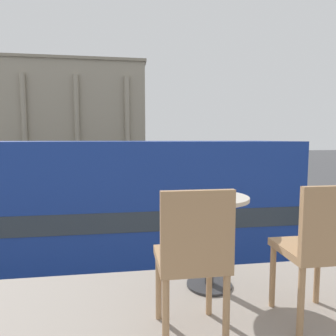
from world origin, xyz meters
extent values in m
cylinder|color=black|center=(3.15, 6.34, 0.54)|extent=(1.07, 0.22, 1.07)
cylinder|color=black|center=(3.15, 3.80, 0.54)|extent=(1.07, 0.22, 1.07)
cube|color=navy|center=(-0.90, 5.07, 1.38)|extent=(10.90, 2.55, 1.68)
cube|color=#2D3842|center=(-0.90, 5.07, 2.44)|extent=(10.68, 2.57, 0.45)
cube|color=navy|center=(-0.90, 5.07, 3.43)|extent=(10.90, 2.55, 1.52)
cylinder|color=#2D2D30|center=(0.98, -0.35, 3.08)|extent=(0.36, 0.36, 0.02)
cylinder|color=#2D2D30|center=(0.98, -0.35, 3.43)|extent=(0.07, 0.07, 0.68)
cylinder|color=beige|center=(0.98, -0.35, 3.79)|extent=(0.60, 0.60, 0.03)
cylinder|color=#A87F56|center=(0.53, -0.73, 3.29)|extent=(0.04, 0.04, 0.44)
cylinder|color=#A87F56|center=(0.87, -0.73, 3.29)|extent=(0.04, 0.04, 0.44)
cylinder|color=#A87F56|center=(0.53, -1.07, 3.29)|extent=(0.04, 0.04, 0.44)
cylinder|color=#A87F56|center=(0.87, -1.07, 3.29)|extent=(0.04, 0.04, 0.44)
cube|color=#A87F56|center=(0.70, -0.90, 3.54)|extent=(0.40, 0.40, 0.05)
cube|color=#A87F56|center=(0.70, -1.08, 3.77)|extent=(0.40, 0.04, 0.42)
cylinder|color=#A87F56|center=(1.34, -0.70, 3.29)|extent=(0.04, 0.04, 0.44)
cylinder|color=#A87F56|center=(1.68, -0.70, 3.29)|extent=(0.04, 0.04, 0.44)
cylinder|color=#A87F56|center=(1.34, -1.04, 3.29)|extent=(0.04, 0.04, 0.44)
cube|color=#A87F56|center=(1.51, -0.87, 3.54)|extent=(0.40, 0.40, 0.05)
cube|color=#A87F56|center=(1.51, -1.05, 3.77)|extent=(0.40, 0.04, 0.42)
cube|color=#A39984|center=(-12.25, 58.04, 9.04)|extent=(32.89, 10.50, 18.08)
cube|color=gray|center=(-12.25, 58.04, 18.33)|extent=(33.49, 11.10, 0.50)
cylinder|color=#A39984|center=(-16.64, 52.34, 7.68)|extent=(0.90, 0.90, 15.37)
cylinder|color=#A39984|center=(-7.87, 52.34, 7.68)|extent=(0.90, 0.90, 15.37)
cylinder|color=#A39984|center=(0.91, 52.34, 7.68)|extent=(0.90, 0.90, 15.37)
cylinder|color=black|center=(3.26, 11.03, 1.89)|extent=(0.12, 0.12, 3.78)
cube|color=black|center=(3.44, 11.03, 3.33)|extent=(0.20, 0.24, 0.70)
sphere|color=green|center=(3.55, 11.03, 3.48)|extent=(0.14, 0.14, 0.14)
cylinder|color=black|center=(-5.80, 19.16, 1.98)|extent=(0.12, 0.12, 3.95)
cube|color=black|center=(-5.62, 19.16, 3.50)|extent=(0.20, 0.24, 0.70)
sphere|color=gold|center=(-5.51, 19.16, 3.65)|extent=(0.14, 0.14, 0.14)
cylinder|color=black|center=(-2.59, 24.72, 1.83)|extent=(0.12, 0.12, 3.65)
cube|color=black|center=(-2.41, 24.72, 3.20)|extent=(0.20, 0.24, 0.70)
sphere|color=red|center=(-2.30, 24.72, 3.35)|extent=(0.14, 0.14, 0.14)
cylinder|color=black|center=(4.89, 29.94, 0.30)|extent=(0.60, 0.18, 0.60)
cylinder|color=black|center=(4.89, 28.19, 0.30)|extent=(0.60, 0.18, 0.60)
cylinder|color=black|center=(2.09, 29.94, 0.30)|extent=(0.60, 0.18, 0.60)
cylinder|color=black|center=(2.09, 28.19, 0.30)|extent=(0.60, 0.18, 0.60)
cube|color=#B2B5BA|center=(3.49, 29.07, 0.57)|extent=(4.20, 1.75, 0.55)
cube|color=#2D3842|center=(3.29, 29.07, 1.10)|extent=(1.89, 1.61, 0.50)
cylinder|color=black|center=(4.82, 18.87, 0.30)|extent=(0.60, 0.18, 0.60)
cylinder|color=black|center=(4.82, 17.12, 0.30)|extent=(0.60, 0.18, 0.60)
cylinder|color=black|center=(2.02, 18.87, 0.30)|extent=(0.60, 0.18, 0.60)
cylinder|color=black|center=(2.02, 17.12, 0.30)|extent=(0.60, 0.18, 0.60)
cube|color=#19234C|center=(3.42, 18.00, 0.57)|extent=(4.20, 1.75, 0.55)
cube|color=#2D3842|center=(3.22, 18.00, 1.10)|extent=(1.89, 1.61, 0.50)
cylinder|color=#282B33|center=(-6.47, 15.00, 0.44)|extent=(0.14, 0.14, 0.87)
cylinder|color=#282B33|center=(-6.29, 15.00, 0.44)|extent=(0.14, 0.14, 0.87)
cylinder|color=black|center=(-6.38, 15.00, 1.22)|extent=(0.32, 0.32, 0.69)
sphere|color=tan|center=(-6.38, 15.00, 1.68)|extent=(0.24, 0.24, 0.24)
cylinder|color=#282B33|center=(-0.44, 31.57, 0.42)|extent=(0.14, 0.14, 0.83)
cylinder|color=#282B33|center=(-0.26, 31.57, 0.42)|extent=(0.14, 0.14, 0.83)
cylinder|color=silver|center=(-0.35, 31.57, 1.16)|extent=(0.32, 0.32, 0.66)
sphere|color=tan|center=(-0.35, 31.57, 1.60)|extent=(0.23, 0.23, 0.23)
cylinder|color=#282B33|center=(-7.22, 29.68, 0.39)|extent=(0.14, 0.14, 0.78)
cylinder|color=#282B33|center=(-7.04, 29.68, 0.39)|extent=(0.14, 0.14, 0.78)
cylinder|color=yellow|center=(-7.13, 29.68, 1.09)|extent=(0.32, 0.32, 0.62)
sphere|color=tan|center=(-7.13, 29.68, 1.50)|extent=(0.21, 0.21, 0.21)
cylinder|color=#282B33|center=(8.48, 32.88, 0.40)|extent=(0.14, 0.14, 0.80)
cylinder|color=#282B33|center=(8.66, 32.88, 0.40)|extent=(0.14, 0.14, 0.80)
cylinder|color=#B22323|center=(8.57, 32.88, 1.11)|extent=(0.32, 0.32, 0.63)
sphere|color=tan|center=(8.57, 32.88, 1.54)|extent=(0.22, 0.22, 0.22)
camera|label=1|loc=(0.32, -2.58, 4.25)|focal=32.00mm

